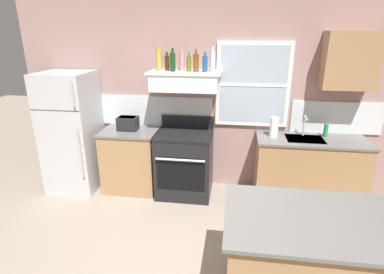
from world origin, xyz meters
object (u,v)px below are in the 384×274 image
(stove_range, at_px, (185,163))
(bottle_amber_wine, at_px, (196,62))
(bottle_olive_oil_square, at_px, (189,64))
(paper_towel_roll, at_px, (274,127))
(dish_soap_bottle, at_px, (326,130))
(bottle_clear_tall, at_px, (213,61))
(bottle_rose_pink, at_px, (182,61))
(kitchen_island, at_px, (310,266))
(refrigerator, at_px, (72,132))
(bottle_dark_green_wine, at_px, (173,62))
(bottle_champagne_gold_foil, at_px, (159,60))
(bottle_blue_liqueur, at_px, (205,64))
(bottle_brown_stout, at_px, (167,63))
(toaster, at_px, (128,123))

(stove_range, relative_size, bottle_amber_wine, 3.88)
(bottle_amber_wine, bearing_deg, bottle_olive_oil_square, 175.16)
(paper_towel_roll, bearing_deg, dish_soap_bottle, 8.32)
(paper_towel_roll, bearing_deg, bottle_clear_tall, 174.41)
(bottle_amber_wine, xyz_separation_m, bottle_clear_tall, (0.21, 0.05, 0.01))
(bottle_rose_pink, distance_m, bottle_amber_wine, 0.22)
(bottle_amber_wine, bearing_deg, kitchen_island, -58.11)
(refrigerator, bearing_deg, kitchen_island, -31.23)
(bottle_dark_green_wine, xyz_separation_m, kitchen_island, (1.48, -1.88, -1.41))
(bottle_champagne_gold_foil, xyz_separation_m, paper_towel_roll, (1.55, -0.10, -0.84))
(paper_towel_roll, bearing_deg, refrigerator, -178.79)
(bottle_champagne_gold_foil, xyz_separation_m, kitchen_island, (1.68, -1.96, -1.43))
(refrigerator, height_order, bottle_blue_liqueur, bottle_blue_liqueur)
(refrigerator, relative_size, bottle_blue_liqueur, 6.90)
(stove_range, height_order, bottle_olive_oil_square, bottle_olive_oil_square)
(refrigerator, height_order, bottle_rose_pink, bottle_rose_pink)
(bottle_dark_green_wine, distance_m, bottle_rose_pink, 0.14)
(bottle_clear_tall, bearing_deg, paper_towel_roll, -5.59)
(bottle_brown_stout, xyz_separation_m, bottle_blue_liqueur, (0.52, -0.10, 0.00))
(bottle_amber_wine, bearing_deg, paper_towel_roll, -1.65)
(bottle_champagne_gold_foil, bearing_deg, kitchen_island, -49.37)
(bottle_clear_tall, relative_size, dish_soap_bottle, 1.76)
(bottle_blue_liqueur, bearing_deg, bottle_olive_oil_square, 171.64)
(bottle_brown_stout, distance_m, dish_soap_bottle, 2.29)
(kitchen_island, bearing_deg, bottle_brown_stout, 128.71)
(bottle_brown_stout, height_order, bottle_blue_liqueur, bottle_blue_liqueur)
(kitchen_island, bearing_deg, bottle_champagne_gold_foil, 130.63)
(bottle_champagne_gold_foil, distance_m, bottle_clear_tall, 0.71)
(bottle_dark_green_wine, bearing_deg, kitchen_island, -51.79)
(stove_range, bearing_deg, paper_towel_roll, 1.79)
(bottle_dark_green_wine, relative_size, bottle_amber_wine, 1.05)
(paper_towel_roll, bearing_deg, bottle_olive_oil_square, 178.09)
(bottle_rose_pink, xyz_separation_m, bottle_blue_liqueur, (0.32, -0.11, -0.02))
(bottle_dark_green_wine, distance_m, paper_towel_roll, 1.58)
(toaster, bearing_deg, bottle_amber_wine, 0.60)
(paper_towel_roll, distance_m, dish_soap_bottle, 0.69)
(bottle_olive_oil_square, xyz_separation_m, dish_soap_bottle, (1.83, 0.06, -0.85))
(refrigerator, relative_size, bottle_brown_stout, 7.14)
(bottle_blue_liqueur, distance_m, dish_soap_bottle, 1.83)
(bottle_amber_wine, xyz_separation_m, paper_towel_roll, (1.05, -0.03, -0.82))
(bottle_rose_pink, height_order, dish_soap_bottle, bottle_rose_pink)
(bottle_olive_oil_square, bearing_deg, dish_soap_bottle, 1.94)
(bottle_brown_stout, xyz_separation_m, kitchen_island, (1.58, -1.97, -1.39))
(bottle_clear_tall, bearing_deg, bottle_champagne_gold_foil, 178.86)
(toaster, height_order, bottle_blue_liqueur, bottle_blue_liqueur)
(toaster, height_order, bottle_brown_stout, bottle_brown_stout)
(refrigerator, xyz_separation_m, bottle_rose_pink, (1.60, 0.18, 1.01))
(refrigerator, xyz_separation_m, bottle_blue_liqueur, (1.92, 0.07, 0.99))
(bottle_dark_green_wine, xyz_separation_m, paper_towel_roll, (1.35, -0.02, -0.82))
(bottle_rose_pink, distance_m, bottle_blue_liqueur, 0.34)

